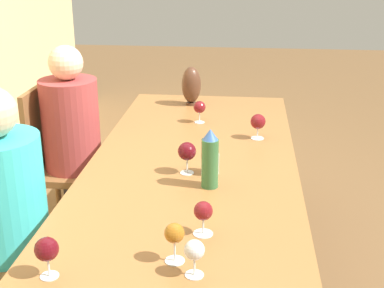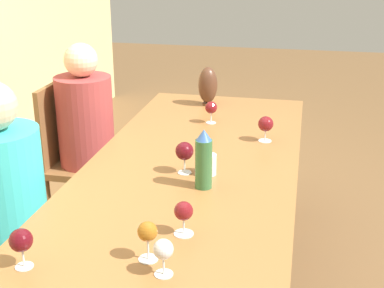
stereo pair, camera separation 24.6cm
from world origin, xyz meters
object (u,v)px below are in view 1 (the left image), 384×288
Objects in this scene: wine_glass_4 at (203,212)px; wine_glass_5 at (194,251)px; wine_glass_1 at (187,152)px; chair_far at (62,160)px; wine_glass_2 at (47,250)px; person_far at (74,139)px; wine_glass_0 at (174,235)px; wine_glass_6 at (200,108)px; person_near at (8,213)px; water_tumbler at (210,164)px; water_bottle at (210,159)px; vase at (191,85)px; wine_glass_3 at (258,122)px.

wine_glass_4 reaches higher than wine_glass_5.
wine_glass_1 is 1.10m from chair_far.
wine_glass_2 is 0.11× the size of person_far.
person_far is at bearing 29.66° from wine_glass_0.
wine_glass_6 is (1.26, 0.13, 0.00)m from wine_glass_4.
wine_glass_5 is 1.01m from person_near.
wine_glass_0 reaches higher than wine_glass_2.
wine_glass_0 is at bearing 44.56° from wine_glass_5.
person_near is (0.57, 0.40, -0.20)m from wine_glass_2.
wine_glass_2 is at bearing -145.11° from person_near.
water_tumbler is at bearing -5.06° from wine_glass_0.
water_bottle is 2.05× the size of wine_glass_4.
vase is 1.68× the size of wine_glass_1.
vase reaches higher than wine_glass_2.
water_bottle is 0.65m from wine_glass_3.
wine_glass_4 is (-1.61, -0.21, -0.04)m from vase.
water_tumbler is 0.70× the size of wine_glass_3.
wine_glass_0 is at bearing -147.67° from chair_far.
water_bottle is at bearing -132.75° from person_far.
vase reaches higher than water_tumbler.
wine_glass_5 is at bearing -149.45° from person_far.
vase is 0.27× the size of chair_far.
person_far is (-0.08, 0.73, -0.19)m from wine_glass_6.
person_near is (0.45, 0.77, -0.20)m from wine_glass_0.
wine_glass_4 is at bearing -141.50° from chair_far.
wine_glass_0 is 1.11× the size of wine_glass_5.
person_far reaches higher than water_bottle.
wine_glass_0 is 0.20m from wine_glass_4.
wine_glass_4 is 0.25m from wine_glass_5.
vase is 1.80m from wine_glass_0.
wine_glass_5 is at bearing 178.69° from wine_glass_4.
vase is 1.80× the size of wine_glass_0.
water_tumbler is 0.69× the size of wine_glass_0.
wine_glass_0 is 0.12× the size of person_far.
wine_glass_1 is 0.59m from wine_glass_3.
person_near is (-0.99, 0.72, -0.19)m from wine_glass_6.
wine_glass_1 reaches higher than wine_glass_2.
water_bottle is 1.27m from chair_far.
wine_glass_1 is at bearing -131.60° from person_far.
wine_glass_1 is at bearing 8.08° from wine_glass_5.
wine_glass_0 reaches higher than water_tumbler.
water_bottle is 1.76× the size of wine_glass_1.
wine_glass_0 is at bearing 166.94° from wine_glass_3.
wine_glass_3 is 1.06× the size of wine_glass_4.
person_far reaches higher than wine_glass_5.
water_bottle reaches higher than wine_glass_6.
person_far is at bearing -90.00° from chair_far.
wine_glass_2 reaches higher than wine_glass_6.
wine_glass_2 is at bearing 172.88° from vase.
wine_glass_6 is 0.88m from chair_far.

